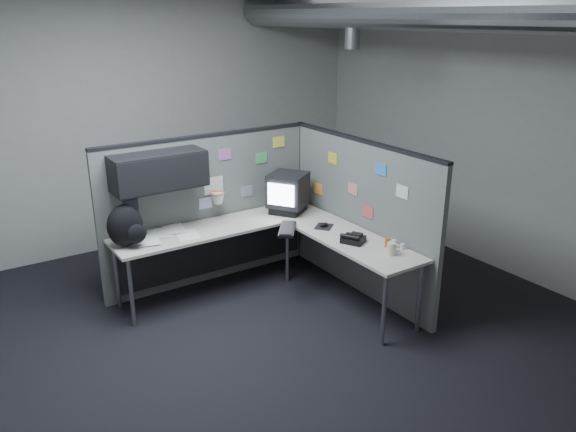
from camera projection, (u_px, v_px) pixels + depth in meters
room at (334, 98)px, 4.93m from camera, size 5.62×5.62×3.22m
partition_back at (197, 197)px, 5.85m from camera, size 2.44×0.42×1.63m
partition_right at (360, 216)px, 5.81m from camera, size 0.07×2.23×1.63m
desk at (257, 239)px, 5.77m from camera, size 2.31×2.11×0.73m
monitor at (288, 192)px, 6.14m from camera, size 0.53×0.53×0.44m
keyboard at (287, 229)px, 5.67m from camera, size 0.38×0.43×0.04m
mouse at (324, 225)px, 5.77m from camera, size 0.26×0.25×0.04m
phone at (353, 239)px, 5.37m from camera, size 0.26×0.27×0.10m
bottles at (393, 245)px, 5.23m from camera, size 0.15×0.17×0.09m
cup at (391, 249)px, 5.08m from camera, size 0.10×0.10×0.11m
papers at (155, 235)px, 5.53m from camera, size 0.81×0.61×0.02m
backpack at (126, 226)px, 5.22m from camera, size 0.37×0.33×0.41m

